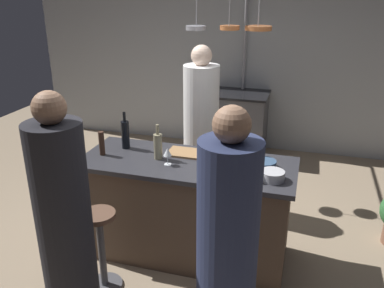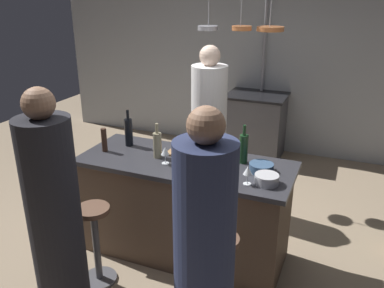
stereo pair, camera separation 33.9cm
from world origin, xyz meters
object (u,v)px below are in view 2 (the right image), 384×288
Objects in this scene: bar_stool_right at (219,274)px; wine_glass_near_right_guest at (165,152)px; mixing_bowl_steel at (267,179)px; guest_right at (204,257)px; wine_bottle_white at (157,145)px; wine_bottle_red at (244,148)px; wine_glass_by_chef at (248,171)px; cutting_board at (187,153)px; wine_bottle_dark at (129,132)px; chef at (209,135)px; wine_glass_near_left_guest at (210,169)px; stove_range at (255,125)px; bar_stool_left at (96,241)px; mixing_bowl_blue at (261,168)px; pepper_mill at (104,140)px; guest_left at (55,219)px; mixing_bowl_ceramic at (220,154)px.

bar_stool_right is 1.05m from wine_glass_near_right_guest.
bar_stool_right is 0.76m from mixing_bowl_steel.
guest_right reaches higher than wine_bottle_white.
wine_bottle_red is 2.23× the size of wine_glass_by_chef.
cutting_board is 0.57m from wine_bottle_dark.
wine_glass_by_chef is at bearing -57.51° from chef.
wine_glass_near_left_guest is (0.93, -0.41, -0.03)m from wine_bottle_dark.
stove_range is 2.34m from cutting_board.
wine_bottle_red is 0.39m from wine_glass_by_chef.
mixing_bowl_steel is (0.85, -0.04, -0.07)m from wine_glass_near_right_guest.
wine_glass_by_chef reaches higher than stove_range.
stove_range is 1.31× the size of bar_stool_right.
mixing_bowl_steel is at bearing 21.18° from bar_stool_left.
wine_glass_by_chef is 0.27m from mixing_bowl_blue.
stove_range is at bearing 73.56° from pepper_mill.
pepper_mill is 0.65× the size of wine_bottle_red.
wine_bottle_red reaches higher than wine_glass_near_right_guest.
bar_stool_left is 1.33m from wine_glass_by_chef.
wine_bottle_dark is (-0.48, -0.78, 0.23)m from chef.
wine_bottle_red is at bearing 0.29° from cutting_board.
bar_stool_right is at bearing -53.20° from cutting_board.
mixing_bowl_steel is (0.17, 0.85, 0.15)m from guest_right.
stove_range reaches higher than bar_stool_right.
mixing_bowl_blue is at bearing -48.91° from chef.
bar_stool_left is at bearing -66.74° from pepper_mill.
wine_glass_by_chef reaches higher than mixing_bowl_steel.
bar_stool_left is at bearing -120.08° from cutting_board.
mixing_bowl_steel is at bearing 17.75° from wine_glass_near_left_guest.
cutting_board is 2.19× the size of wine_glass_near_left_guest.
stove_range is 3.50m from guest_right.
guest_left is 0.98m from pepper_mill.
wine_glass_near_left_guest is 0.81× the size of mixing_bowl_steel.
guest_right is 1.29m from wine_bottle_white.
mixing_bowl_steel is (0.72, -2.60, 0.49)m from stove_range.
mixing_bowl_blue is 0.40m from mixing_bowl_ceramic.
stove_range is 6.10× the size of wine_glass_near_left_guest.
guest_right reaches higher than wine_bottle_dark.
wine_glass_near_right_guest is (-0.08, -0.26, 0.10)m from cutting_board.
cutting_board is 2.19× the size of wine_glass_by_chef.
guest_right is 10.03× the size of mixing_bowl_ceramic.
wine_bottle_dark is (-1.14, 0.76, 0.66)m from bar_stool_right.
guest_left is at bearing -98.71° from stove_range.
guest_left is 1.08m from guest_right.
mixing_bowl_ceramic reaches higher than bar_stool_left.
wine_glass_near_left_guest is at bearing 121.14° from bar_stool_right.
bar_stool_right is 0.56m from guest_right.
wine_glass_near_left_guest is (0.82, 0.35, 0.63)m from bar_stool_left.
wine_glass_near_left_guest is at bearing -134.24° from mixing_bowl_blue.
wine_bottle_dark is (-0.09, 1.13, 0.24)m from guest_left.
guest_left is 8.90× the size of mixing_bowl_blue.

